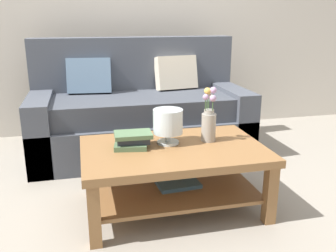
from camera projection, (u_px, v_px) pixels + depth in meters
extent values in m
plane|color=gray|center=(168.00, 187.00, 2.80)|extent=(10.00, 10.00, 0.00)
cube|color=beige|center=(132.00, 7.00, 3.95)|extent=(6.40, 0.12, 2.70)
cube|color=#474C56|center=(141.00, 135.00, 3.47)|extent=(1.96, 0.90, 0.36)
cube|color=#40444E|center=(141.00, 106.00, 3.36)|extent=(1.72, 0.74, 0.20)
cube|color=#474C56|center=(134.00, 73.00, 3.64)|extent=(1.96, 0.20, 0.70)
cube|color=#474C56|center=(42.00, 129.00, 3.24)|extent=(0.20, 0.90, 0.60)
cube|color=#474C56|center=(229.00, 117.00, 3.63)|extent=(0.20, 0.90, 0.60)
cube|color=slate|center=(89.00, 76.00, 3.41)|extent=(0.42, 0.23, 0.34)
cube|color=beige|center=(176.00, 73.00, 3.60)|extent=(0.42, 0.24, 0.34)
cube|color=olive|center=(173.00, 151.00, 2.40)|extent=(1.18, 0.77, 0.05)
cube|color=olive|center=(94.00, 216.00, 2.03)|extent=(0.07, 0.07, 0.38)
cube|color=olive|center=(270.00, 195.00, 2.27)|extent=(0.07, 0.07, 0.38)
cube|color=olive|center=(90.00, 170.00, 2.64)|extent=(0.07, 0.07, 0.38)
cube|color=olive|center=(229.00, 157.00, 2.89)|extent=(0.07, 0.07, 0.38)
cube|color=olive|center=(173.00, 188.00, 2.47)|extent=(1.06, 0.65, 0.02)
cube|color=#3D6075|center=(178.00, 183.00, 2.49)|extent=(0.29, 0.22, 0.03)
cube|color=#51704C|center=(131.00, 144.00, 2.40)|extent=(0.24, 0.24, 0.03)
cube|color=#2D333D|center=(133.00, 139.00, 2.39)|extent=(0.22, 0.18, 0.04)
cube|color=#51704C|center=(133.00, 135.00, 2.37)|extent=(0.24, 0.18, 0.03)
cylinder|color=silver|center=(168.00, 142.00, 2.46)|extent=(0.15, 0.15, 0.02)
cylinder|color=silver|center=(168.00, 137.00, 2.45)|extent=(0.04, 0.04, 0.06)
cylinder|color=silver|center=(168.00, 121.00, 2.42)|extent=(0.20, 0.20, 0.16)
sphere|color=tan|center=(164.00, 124.00, 2.42)|extent=(0.06, 0.06, 0.06)
sphere|color=#2D333D|center=(172.00, 123.00, 2.45)|extent=(0.06, 0.06, 0.06)
cylinder|color=#9E998E|center=(209.00, 127.00, 2.49)|extent=(0.10, 0.10, 0.19)
cylinder|color=#9E998E|center=(209.00, 112.00, 2.46)|extent=(0.07, 0.07, 0.03)
cylinder|color=#426638|center=(213.00, 101.00, 2.44)|extent=(0.01, 0.01, 0.12)
sphere|color=#B28CB7|center=(213.00, 90.00, 2.42)|extent=(0.04, 0.04, 0.04)
cylinder|color=#426638|center=(209.00, 102.00, 2.47)|extent=(0.01, 0.01, 0.08)
sphere|color=silver|center=(209.00, 95.00, 2.46)|extent=(0.04, 0.04, 0.04)
cylinder|color=#426638|center=(207.00, 101.00, 2.45)|extent=(0.01, 0.01, 0.11)
sphere|color=gold|center=(208.00, 91.00, 2.43)|extent=(0.05, 0.05, 0.05)
cylinder|color=#426638|center=(205.00, 105.00, 2.42)|extent=(0.01, 0.01, 0.08)
sphere|color=#B28CB7|center=(206.00, 97.00, 2.40)|extent=(0.04, 0.04, 0.04)
cylinder|color=#426638|center=(213.00, 106.00, 2.41)|extent=(0.01, 0.01, 0.07)
sphere|color=#B28CB7|center=(213.00, 98.00, 2.40)|extent=(0.04, 0.04, 0.04)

